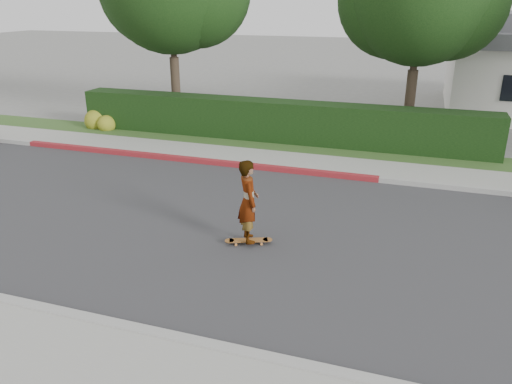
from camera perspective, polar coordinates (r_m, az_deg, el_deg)
ground at (r=10.89m, az=6.60°, el=-5.34°), size 120.00×120.00×0.00m
road at (r=10.89m, az=6.60°, el=-5.32°), size 60.00×8.00×0.01m
curb_near at (r=7.50m, az=-0.32°, el=-18.31°), size 60.00×0.20×0.15m
curb_far at (r=14.60m, az=9.99°, el=1.84°), size 60.00×0.20×0.15m
curb_red_section at (r=16.02m, az=-7.97°, el=3.72°), size 12.00×0.21×0.15m
sidewalk_far at (r=15.45m, az=10.50°, el=2.83°), size 60.00×1.60×0.12m
planting_strip at (r=16.97m, az=11.30°, el=4.41°), size 60.00×1.60×0.10m
hedge at (r=17.94m, az=2.11°, el=8.03°), size 15.00×1.00×1.50m
flowering_shrub at (r=20.66m, az=-17.46°, el=7.66°), size 1.40×1.00×0.90m
skateboard at (r=10.56m, az=-0.85°, el=-5.56°), size 1.00×0.55×0.09m
skateboarder at (r=10.19m, az=-0.88°, el=-1.06°), size 0.69×0.77×1.76m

